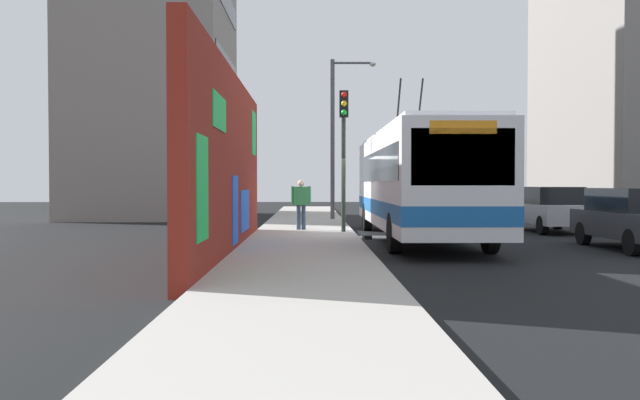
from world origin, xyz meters
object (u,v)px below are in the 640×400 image
Objects in this scene: city_bus at (417,180)px; parked_car_silver at (550,208)px; street_lamp at (338,127)px; traffic_light at (344,137)px; parked_car_dark_gray at (639,217)px; pedestrian_midblock at (301,200)px.

city_bus is 6.21m from parked_car_silver.
city_bus is 9.53m from street_lamp.
city_bus is at bearing -120.64° from traffic_light.
city_bus is 2.69× the size of traffic_light.
pedestrian_midblock is at bearing 58.01° from parked_car_dark_gray.
city_bus is 4.30m from pedestrian_midblock.
city_bus is at bearing 122.04° from parked_car_silver.
city_bus is 1.76× the size of street_lamp.
traffic_light reaches higher than parked_car_dark_gray.
pedestrian_midblock is (2.37, 3.52, -0.69)m from city_bus.
pedestrian_midblock reaches higher than parked_car_dark_gray.
parked_car_dark_gray is 8.86m from traffic_light.
city_bus reaches higher than pedestrian_midblock.
traffic_light reaches higher than pedestrian_midblock.
pedestrian_midblock is 7.45m from street_lamp.
street_lamp is (5.77, 7.23, 3.29)m from parked_car_silver.
street_lamp reaches higher than pedestrian_midblock.
traffic_light is at bearing -128.51° from pedestrian_midblock.
traffic_light is (-1.09, -1.37, 2.04)m from pedestrian_midblock.
street_lamp is (12.10, 7.23, 3.29)m from parked_car_dark_gray.
parked_car_silver is at bearing -128.57° from street_lamp.
traffic_light is 7.81m from street_lamp.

